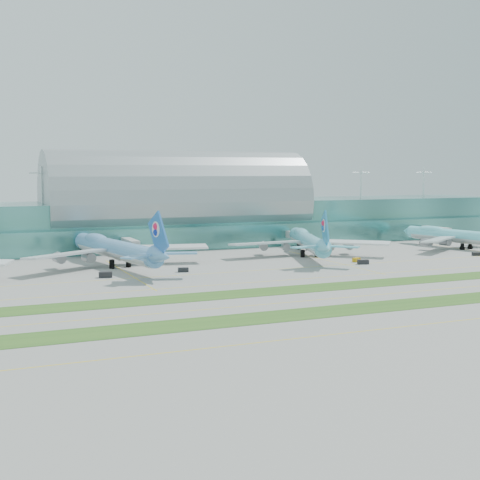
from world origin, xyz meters
name	(u,v)px	position (x,y,z in m)	size (l,w,h in m)	color
ground	(315,289)	(0.00, 0.00, 0.00)	(700.00, 700.00, 0.00)	gray
terminal	(178,214)	(0.01, 128.79, 14.23)	(340.00, 69.10, 36.00)	#3D7A75
grass_strip_near	(371,308)	(0.00, -28.00, 0.04)	(420.00, 12.00, 0.08)	#2D591E
grass_strip_far	(311,288)	(0.00, 2.00, 0.04)	(420.00, 12.00, 0.08)	#2D591E
taxiline_a	(422,325)	(0.00, -48.00, 0.01)	(420.00, 0.35, 0.01)	yellow
taxiline_b	(341,298)	(0.00, -14.00, 0.01)	(420.00, 0.35, 0.01)	yellow
taxiline_c	(286,280)	(0.00, 18.00, 0.01)	(420.00, 0.35, 0.01)	yellow
taxiline_d	(257,270)	(0.00, 40.00, 0.01)	(420.00, 0.35, 0.01)	yellow
airliner_b	(115,248)	(-42.47, 68.71, 6.65)	(67.86, 77.93, 21.56)	#609ED4
airliner_c	(308,240)	(35.09, 67.97, 6.24)	(61.43, 71.37, 20.23)	#63C3DA
airliner_d	(459,235)	(108.18, 64.59, 5.73)	(58.37, 67.08, 18.57)	#70E8F7
gse_c	(106,275)	(-50.81, 44.85, 0.91)	(4.15, 2.20, 1.83)	black
gse_d	(183,270)	(-24.36, 46.43, 0.74)	(3.56, 1.73, 1.49)	black
gse_e	(356,260)	(42.99, 45.04, 0.77)	(2.88, 1.79, 1.53)	orange
gse_f	(363,262)	(41.84, 38.83, 0.82)	(4.01, 1.76, 1.64)	black
gse_g	(477,254)	(97.70, 42.18, 0.67)	(3.47, 1.66, 1.34)	black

